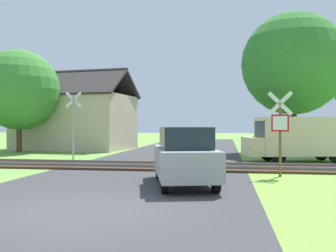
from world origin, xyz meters
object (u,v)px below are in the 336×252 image
tree_left (19,90)px  parked_car (184,156)px  crossing_sign_far (73,121)px  stop_sign_near (280,128)px  house (75,120)px  tree_right (293,64)px  mail_truck (297,137)px

tree_left → parked_car: tree_left is taller
crossing_sign_far → parked_car: 10.06m
tree_left → stop_sign_near: bearing=-31.9°
house → tree_right: size_ratio=0.99×
house → mail_truck: house is taller
crossing_sign_far → tree_right: tree_right is taller
crossing_sign_far → house: (-3.45, 8.48, 0.12)m
house → mail_truck: (14.95, -7.81, -0.96)m
stop_sign_near → house: (-13.33, 13.51, 0.45)m
crossing_sign_far → tree_right: (12.35, 6.88, 3.80)m
tree_right → mail_truck: size_ratio=1.78×
parked_car → house: bearing=108.9°
stop_sign_near → parked_car: size_ratio=0.71×
parked_car → tree_right: bearing=54.8°
stop_sign_near → tree_left: size_ratio=0.44×
stop_sign_near → tree_right: (2.46, 11.91, 4.13)m
stop_sign_near → parked_car: (-3.16, -2.36, -0.85)m
tree_left → tree_right: (18.30, 2.06, 1.64)m
stop_sign_near → house: bearing=-35.2°
mail_truck → stop_sign_near: bearing=151.2°
mail_truck → parked_car: (-4.77, -8.06, -0.34)m
stop_sign_near → tree_left: tree_left is taller
crossing_sign_far → tree_right: size_ratio=0.39×
house → parked_car: house is taller
house → parked_car: bearing=-50.4°
crossing_sign_far → house: 9.16m
tree_left → parked_car: (12.68, -12.21, -3.35)m
tree_right → house: bearing=174.2°
house → tree_left: size_ratio=1.32×
mail_truck → parked_car: mail_truck is taller
crossing_sign_far → tree_right: bearing=21.9°
tree_right → parked_car: bearing=-111.5°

